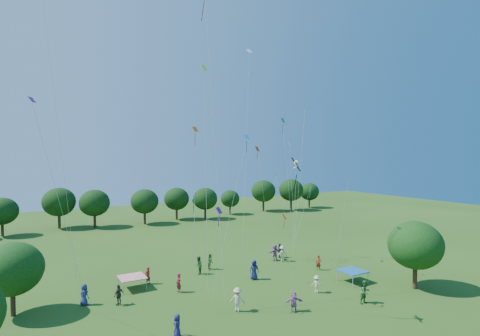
% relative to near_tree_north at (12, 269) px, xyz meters
% --- Properties ---
extents(near_tree_north, '(4.38, 4.38, 5.50)m').
position_rel_near_tree_north_xyz_m(near_tree_north, '(0.00, 0.00, 0.00)').
color(near_tree_north, '#422B19').
rests_on(near_tree_north, ground).
extents(near_tree_east, '(4.72, 4.72, 6.06)m').
position_rel_near_tree_north_xyz_m(near_tree_east, '(30.94, -11.45, 0.40)').
color(near_tree_east, '#422B19').
rests_on(near_tree_east, ground).
extents(treeline, '(88.01, 8.77, 6.77)m').
position_rel_near_tree_north_xyz_m(treeline, '(12.89, 33.02, 0.57)').
color(treeline, '#422B19').
rests_on(treeline, ground).
extents(tent_red_stripe, '(2.20, 2.20, 1.10)m').
position_rel_near_tree_north_xyz_m(tent_red_stripe, '(9.09, 1.24, -2.48)').
color(tent_red_stripe, red).
rests_on(tent_red_stripe, ground).
extents(tent_blue, '(2.20, 2.20, 1.10)m').
position_rel_near_tree_north_xyz_m(tent_blue, '(27.44, -7.38, -2.48)').
color(tent_blue, '#18589E').
rests_on(tent_blue, ground).
extents(crowd_person_0, '(1.03, 0.72, 1.88)m').
position_rel_near_tree_north_xyz_m(crowd_person_0, '(19.84, -2.14, -2.58)').
color(crowd_person_0, '#1B1F50').
rests_on(crowd_person_0, ground).
extents(crowd_person_1, '(0.72, 0.64, 1.62)m').
position_rel_near_tree_north_xyz_m(crowd_person_1, '(10.62, 1.71, -2.71)').
color(crowd_person_1, maroon).
rests_on(crowd_person_1, ground).
extents(crowd_person_2, '(0.92, 0.50, 1.86)m').
position_rel_near_tree_north_xyz_m(crowd_person_2, '(24.48, -11.52, -2.59)').
color(crowd_person_2, '#2B632A').
rests_on(crowd_person_2, ground).
extents(crowd_person_3, '(0.86, 1.07, 1.50)m').
position_rel_near_tree_north_xyz_m(crowd_person_3, '(22.67, -7.80, -2.77)').
color(crowd_person_3, beige).
rests_on(crowd_person_3, ground).
extents(crowd_person_4, '(1.04, 0.88, 1.63)m').
position_rel_near_tree_north_xyz_m(crowd_person_4, '(7.24, -1.87, -2.70)').
color(crowd_person_4, '#39332E').
rests_on(crowd_person_4, ground).
extents(crowd_person_5, '(1.52, 1.02, 1.54)m').
position_rel_near_tree_north_xyz_m(crowd_person_5, '(18.51, -9.89, -2.75)').
color(crowd_person_5, '#AC64A7').
rests_on(crowd_person_5, ground).
extents(crowd_person_6, '(0.85, 0.94, 1.69)m').
position_rel_near_tree_north_xyz_m(crowd_person_6, '(4.85, -0.51, -2.67)').
color(crowd_person_6, navy).
rests_on(crowd_person_6, ground).
extents(crowd_person_7, '(0.58, 0.69, 1.56)m').
position_rel_near_tree_north_xyz_m(crowd_person_7, '(27.16, -3.04, -2.74)').
color(crowd_person_7, maroon).
rests_on(crowd_person_7, ground).
extents(crowd_person_8, '(0.86, 1.01, 1.80)m').
position_rel_near_tree_north_xyz_m(crowd_person_8, '(15.83, 1.95, -2.62)').
color(crowd_person_8, '#255424').
rests_on(crowd_person_8, ground).
extents(crowd_person_9, '(1.24, 0.81, 1.76)m').
position_rel_near_tree_north_xyz_m(crowd_person_9, '(25.82, 1.42, -2.64)').
color(crowd_person_9, beige).
rests_on(crowd_person_9, ground).
extents(crowd_person_10, '(1.01, 1.02, 1.68)m').
position_rel_near_tree_north_xyz_m(crowd_person_10, '(26.47, 2.80, -2.68)').
color(crowd_person_10, '#39312D').
rests_on(crowd_person_10, ground).
extents(crowd_person_11, '(1.79, 0.89, 1.84)m').
position_rel_near_tree_north_xyz_m(crowd_person_11, '(25.34, 2.19, -2.60)').
color(crowd_person_11, '#955897').
rests_on(crowd_person_11, ground).
extents(crowd_person_12, '(0.79, 0.84, 1.53)m').
position_rel_near_tree_north_xyz_m(crowd_person_12, '(9.37, -9.23, -2.75)').
color(crowd_person_12, navy).
rests_on(crowd_person_12, ground).
extents(crowd_person_13, '(0.48, 0.67, 1.65)m').
position_rel_near_tree_north_xyz_m(crowd_person_13, '(12.34, -1.71, -2.69)').
color(crowd_person_13, maroon).
rests_on(crowd_person_13, ground).
extents(crowd_person_14, '(0.88, 0.90, 1.66)m').
position_rel_near_tree_north_xyz_m(crowd_person_14, '(17.60, 2.82, -2.69)').
color(crowd_person_14, '#2A5524').
rests_on(crowd_person_14, ground).
extents(crowd_person_15, '(1.22, 1.23, 1.83)m').
position_rel_near_tree_north_xyz_m(crowd_person_15, '(14.81, -7.68, -2.60)').
color(crowd_person_15, beige).
rests_on(crowd_person_15, ground).
extents(pirate_kite, '(1.50, 2.13, 10.49)m').
position_rel_near_tree_north_xyz_m(pirate_kite, '(17.50, -11.33, 7.64)').
color(pirate_kite, black).
extents(red_high_kite, '(0.73, 4.75, 25.76)m').
position_rel_near_tree_north_xyz_m(red_high_kite, '(14.19, -3.81, 18.00)').
color(red_high_kite, red).
extents(small_kite_0, '(2.59, 0.91, 11.60)m').
position_rel_near_tree_north_xyz_m(small_kite_0, '(23.77, 2.99, 7.30)').
color(small_kite_0, '#CE3C0C').
extents(small_kite_1, '(1.00, 2.28, 13.23)m').
position_rel_near_tree_north_xyz_m(small_kite_1, '(14.54, -0.28, 8.31)').
color(small_kite_1, '#FF5C0D').
extents(small_kite_2, '(2.55, 0.68, 8.87)m').
position_rel_near_tree_north_xyz_m(small_kite_2, '(25.05, 1.21, 5.17)').
color(small_kite_2, yellow).
extents(small_kite_3, '(1.39, 1.13, 14.84)m').
position_rel_near_tree_north_xyz_m(small_kite_3, '(26.40, 1.79, 9.73)').
color(small_kite_3, '#18884B').
extents(small_kite_4, '(3.07, 0.66, 12.21)m').
position_rel_near_tree_north_xyz_m(small_kite_4, '(15.00, -7.60, 7.04)').
color(small_kite_4, '#1685E4').
extents(small_kite_5, '(3.63, 8.06, 13.62)m').
position_rel_near_tree_north_xyz_m(small_kite_5, '(2.39, -7.77, 6.78)').
color(small_kite_5, purple).
extents(small_kite_6, '(1.48, 0.63, 12.12)m').
position_rel_near_tree_north_xyz_m(small_kite_6, '(26.39, 0.74, 7.63)').
color(small_kite_6, white).
extents(small_kite_7, '(2.76, 0.61, 7.35)m').
position_rel_near_tree_north_xyz_m(small_kite_7, '(29.09, 0.90, 3.82)').
color(small_kite_7, '#0C9EBB').
extents(small_kite_8, '(1.67, 0.78, 4.08)m').
position_rel_near_tree_north_xyz_m(small_kite_8, '(26.02, 1.27, 1.26)').
color(small_kite_8, red).
extents(small_kite_9, '(1.00, 1.02, 8.42)m').
position_rel_near_tree_north_xyz_m(small_kite_9, '(28.15, -5.75, 4.05)').
color(small_kite_9, orange).
extents(small_kite_10, '(1.39, 3.22, 18.03)m').
position_rel_near_tree_north_xyz_m(small_kite_10, '(13.49, -4.72, 11.10)').
color(small_kite_10, '#DDF916').
extents(small_kite_11, '(0.46, 0.31, 6.39)m').
position_rel_near_tree_north_xyz_m(small_kite_11, '(14.99, 1.00, 2.80)').
color(small_kite_11, '#15771C').
extents(small_kite_12, '(2.37, 1.04, 23.26)m').
position_rel_near_tree_north_xyz_m(small_kite_12, '(2.74, -1.50, 14.50)').
color(small_kite_12, blue).
extents(small_kite_13, '(1.25, 1.10, 6.80)m').
position_rel_near_tree_north_xyz_m(small_kite_13, '(13.20, -7.49, 3.50)').
color(small_kite_13, '#6D1687').
extents(small_kite_14, '(1.72, 1.20, 21.74)m').
position_rel_near_tree_north_xyz_m(small_kite_14, '(21.13, 1.23, 13.72)').
color(small_kite_14, silver).
extents(small_kite_15, '(3.45, 2.20, 16.53)m').
position_rel_near_tree_north_xyz_m(small_kite_15, '(29.43, 2.53, 8.76)').
color(small_kite_15, '#0DC9A3').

